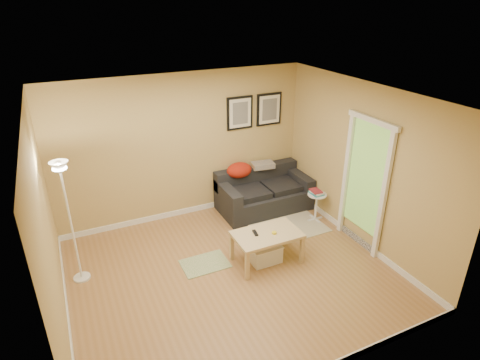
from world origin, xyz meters
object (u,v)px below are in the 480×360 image
at_px(side_table, 316,207).
at_px(storage_bin, 265,253).
at_px(floor_lamp, 72,227).
at_px(sofa, 264,191).
at_px(book_stack, 316,192).
at_px(coffee_table, 267,247).

bearing_deg(side_table, storage_bin, -153.68).
bearing_deg(floor_lamp, side_table, -0.94).
relative_size(sofa, book_stack, 6.93).
relative_size(coffee_table, book_stack, 4.08).
distance_m(coffee_table, floor_lamp, 2.80).
relative_size(sofa, storage_bin, 3.62).
relative_size(storage_bin, side_table, 0.90).
bearing_deg(storage_bin, side_table, 26.32).
height_order(coffee_table, book_stack, book_stack).
xyz_separation_m(storage_bin, floor_lamp, (-2.59, 0.77, 0.72)).
height_order(coffee_table, floor_lamp, floor_lamp).
relative_size(coffee_table, storage_bin, 2.13).
bearing_deg(side_table, book_stack, 121.32).
xyz_separation_m(coffee_table, book_stack, (1.40, 0.73, 0.31)).
distance_m(sofa, storage_bin, 1.69).
bearing_deg(book_stack, coffee_table, -153.24).
distance_m(sofa, book_stack, 1.00).
height_order(sofa, book_stack, sofa).
relative_size(side_table, floor_lamp, 0.28).
height_order(storage_bin, floor_lamp, floor_lamp).
height_order(storage_bin, book_stack, book_stack).
height_order(sofa, side_table, sofa).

